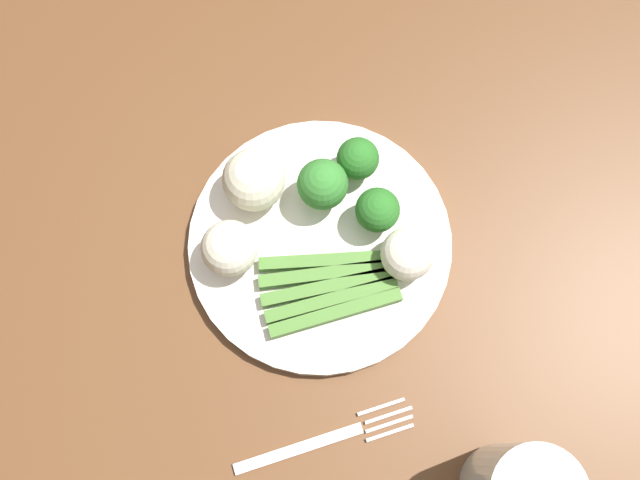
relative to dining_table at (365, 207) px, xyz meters
The scene contains 11 objects.
ground_plane 0.69m from the dining_table, ahead, with size 6.00×6.00×0.02m, color tan.
dining_table is the anchor object (origin of this frame).
plate 0.14m from the dining_table, 37.27° to the right, with size 0.25×0.25×0.01m, color silver.
asparagus_bundle 0.17m from the dining_table, 22.19° to the right, with size 0.08×0.13×0.01m.
broccoli_front 0.14m from the dining_table, 86.84° to the right, with size 0.04×0.04×0.05m.
broccoli_left 0.15m from the dining_table, ahead, with size 0.04×0.04×0.05m.
broccoli_near_center 0.16m from the dining_table, 62.13° to the right, with size 0.05×0.05×0.06m.
cauliflower_right 0.21m from the dining_table, 59.51° to the right, with size 0.05×0.05×0.05m, color silver.
cauliflower_outer_edge 0.18m from the dining_table, 81.65° to the right, with size 0.06×0.06×0.06m, color beige.
cauliflower_edge 0.17m from the dining_table, 14.58° to the left, with size 0.05×0.05×0.05m, color white.
fork 0.28m from the dining_table, 12.94° to the right, with size 0.06×0.16×0.00m.
Camera 1 is at (0.26, -0.06, 1.45)m, focal length 40.81 mm.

